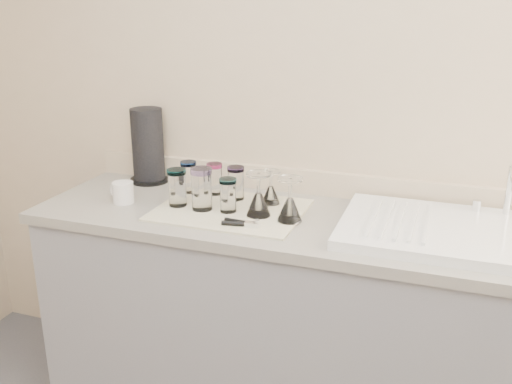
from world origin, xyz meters
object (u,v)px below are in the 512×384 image
at_px(tumbler_magenta, 177,187).
at_px(tumbler_blue, 202,189).
at_px(tumbler_cyan, 215,179).
at_px(white_mug, 123,192).
at_px(tumbler_purple, 236,183).
at_px(goblet_front_right, 290,206).
at_px(tumbler_lavender, 228,195).
at_px(goblet_back_left, 271,192).
at_px(paper_towel_roll, 148,146).
at_px(sink_unit, 464,233).
at_px(goblet_front_left, 258,201).
at_px(tumbler_teal, 189,177).
at_px(can_opener, 241,223).

xyz_separation_m(tumbler_magenta, tumbler_blue, (0.11, -0.01, 0.01)).
relative_size(tumbler_cyan, white_mug, 1.04).
bearing_deg(tumbler_purple, goblet_front_right, -29.92).
xyz_separation_m(tumbler_lavender, goblet_front_right, (0.24, -0.01, -0.01)).
xyz_separation_m(goblet_back_left, paper_towel_roll, (-0.60, 0.12, 0.11)).
relative_size(tumbler_purple, tumbler_blue, 0.83).
bearing_deg(white_mug, tumbler_lavender, 3.40).
height_order(tumbler_magenta, paper_towel_roll, paper_towel_roll).
distance_m(tumbler_purple, tumbler_magenta, 0.23).
height_order(tumbler_purple, tumbler_lavender, tumbler_purple).
xyz_separation_m(tumbler_lavender, goblet_back_left, (0.12, 0.14, -0.02)).
bearing_deg(goblet_back_left, tumbler_magenta, -157.02).
relative_size(sink_unit, tumbler_cyan, 6.40).
xyz_separation_m(tumbler_magenta, goblet_front_left, (0.33, 0.00, -0.02)).
height_order(sink_unit, tumbler_teal, sink_unit).
relative_size(goblet_front_left, goblet_front_right, 1.01).
bearing_deg(tumbler_purple, tumbler_lavender, -80.43).
distance_m(tumbler_purple, goblet_front_right, 0.31).
bearing_deg(sink_unit, tumbler_magenta, -177.44).
distance_m(tumbler_cyan, goblet_back_left, 0.26).
bearing_deg(can_opener, tumbler_cyan, 127.92).
xyz_separation_m(white_mug, paper_towel_roll, (-0.04, 0.29, 0.12)).
bearing_deg(goblet_front_right, tumbler_magenta, 178.47).
distance_m(tumbler_magenta, goblet_back_left, 0.36).
height_order(tumbler_purple, goblet_front_left, goblet_front_left).
relative_size(tumbler_teal, goblet_back_left, 0.99).
distance_m(tumbler_cyan, white_mug, 0.37).
height_order(goblet_back_left, white_mug, goblet_back_left).
relative_size(tumbler_purple, paper_towel_roll, 0.41).
height_order(tumbler_cyan, white_mug, tumbler_cyan).
bearing_deg(paper_towel_roll, goblet_back_left, -11.29).
relative_size(tumbler_cyan, can_opener, 0.95).
distance_m(tumbler_blue, tumbler_lavender, 0.10).
xyz_separation_m(tumbler_cyan, white_mug, (-0.31, -0.20, -0.03)).
distance_m(tumbler_teal, paper_towel_roll, 0.27).
bearing_deg(white_mug, tumbler_purple, 21.83).
bearing_deg(goblet_front_left, sink_unit, 3.51).
height_order(sink_unit, tumbler_blue, sink_unit).
xyz_separation_m(tumbler_magenta, white_mug, (-0.23, -0.02, -0.04)).
distance_m(tumbler_cyan, tumbler_purple, 0.11).
height_order(tumbler_blue, goblet_back_left, tumbler_blue).
bearing_deg(white_mug, tumbler_teal, 42.83).
xyz_separation_m(tumbler_teal, goblet_front_left, (0.36, -0.16, -0.01)).
xyz_separation_m(tumbler_magenta, paper_towel_roll, (-0.27, 0.26, 0.08)).
bearing_deg(goblet_front_right, tumbler_lavender, 176.78).
distance_m(sink_unit, paper_towel_roll, 1.34).
relative_size(tumbler_magenta, goblet_front_left, 0.89).
xyz_separation_m(tumbler_teal, white_mug, (-0.20, -0.19, -0.03)).
relative_size(tumbler_cyan, tumbler_purple, 0.96).
bearing_deg(white_mug, sink_unit, 3.19).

